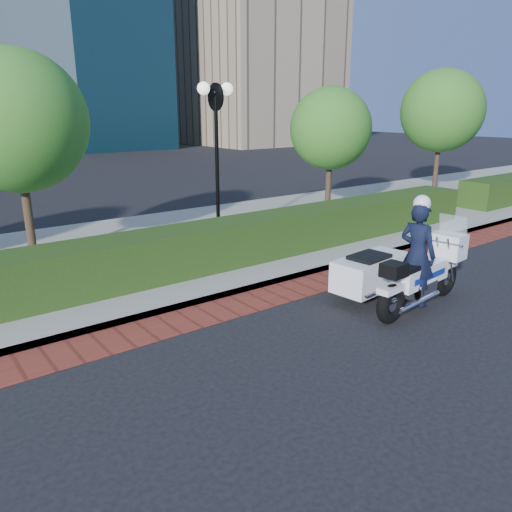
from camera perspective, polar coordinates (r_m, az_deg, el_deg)
ground at (r=9.40m, az=8.18°, el=-7.02°), size 120.00×120.00×0.00m
brick_strip at (r=10.42m, az=2.31°, el=-4.42°), size 60.00×1.00×0.01m
sidewalk at (r=13.98m, az=-9.50°, el=1.17°), size 60.00×8.00×0.15m
hedge_main at (r=11.83m, az=-4.14°, el=1.41°), size 18.00×1.20×1.00m
lamppost at (r=13.33m, az=-4.54°, el=13.19°), size 1.02×0.70×4.21m
tree_b at (r=12.77m, az=-25.76°, el=13.65°), size 3.20×3.20×4.89m
tree_c at (r=17.83m, az=8.53°, el=14.20°), size 2.80×2.80×4.30m
tree_d at (r=22.91m, az=20.48°, el=15.27°), size 3.40×3.40×5.16m
tower_right at (r=56.66m, az=0.68°, el=27.02°), size 14.00×12.00×28.00m
police_motorcycle at (r=10.06m, az=16.11°, el=-1.25°), size 2.77×1.97×2.24m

